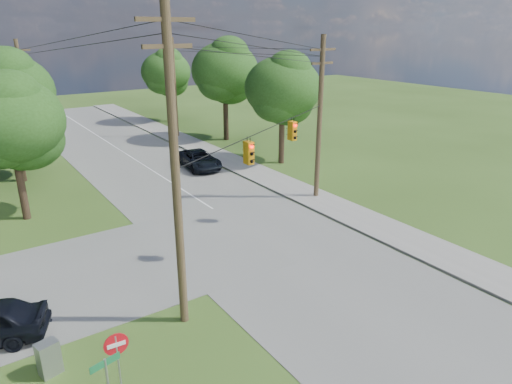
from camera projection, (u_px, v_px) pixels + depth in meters
ground at (283, 289)px, 20.10m from camera, size 140.00×140.00×0.00m
main_road at (257, 237)px, 25.04m from camera, size 10.00×100.00×0.03m
sidewalk_east at (345, 210)px, 28.57m from camera, size 2.60×100.00×0.12m
pole_sw at (175, 169)px, 15.86m from camera, size 2.00×0.32×12.00m
pole_ne at (320, 117)px, 29.17m from camera, size 2.00×0.32×10.50m
pole_north_e at (175, 87)px, 46.40m from camera, size 2.00×0.32×10.00m
pole_north_w at (26, 99)px, 39.06m from camera, size 2.00×0.32×10.00m
power_lines at (187, 58)px, 26.76m from camera, size 13.93×29.62×4.93m
traffic_signals at (273, 140)px, 23.03m from camera, size 4.91×3.27×1.05m
tree_w_near at (9, 121)px, 25.53m from camera, size 6.00×6.00×8.40m
tree_w_mid at (8, 92)px, 32.06m from camera, size 6.40×6.40×9.22m
tree_e_near at (283, 88)px, 36.77m from camera, size 6.20×6.20×8.81m
tree_e_mid at (225, 70)px, 44.59m from camera, size 6.60×6.60×9.64m
tree_e_far at (166, 72)px, 53.73m from camera, size 5.80×5.80×8.32m
car_main_north at (199, 159)px, 37.15m from camera, size 2.84×5.31×1.42m
control_cabinet at (49, 358)px, 15.00m from camera, size 0.77×0.64×1.22m
do_not_enter_sign at (117, 351)px, 13.76m from camera, size 0.76×0.10×2.28m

